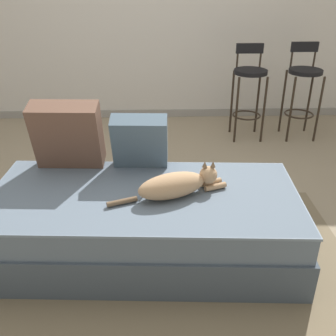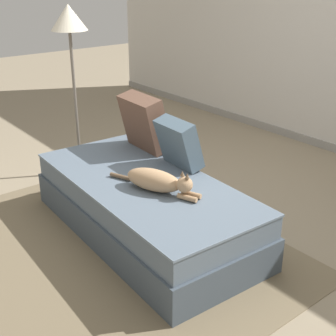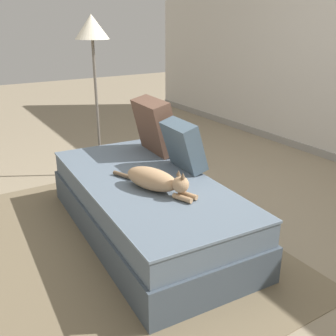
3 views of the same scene
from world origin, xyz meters
name	(u,v)px [view 3 (image 3 of 3)]	position (x,y,z in m)	size (l,w,h in m)	color
ground_plane	(190,219)	(0.00, 0.00, 0.00)	(16.00, 16.00, 0.00)	gray
area_rug	(111,242)	(0.00, -0.70, 0.00)	(2.61, 1.99, 0.01)	#75664C
couch	(146,206)	(0.00, -0.40, 0.22)	(1.96, 0.99, 0.44)	#44505B
throw_pillow_corner	(155,126)	(-0.51, -0.03, 0.67)	(0.46, 0.28, 0.47)	brown
throw_pillow_middle	(183,145)	(-0.03, -0.05, 0.63)	(0.38, 0.25, 0.39)	#4C6070
cat	(155,180)	(0.20, -0.43, 0.51)	(0.72, 0.32, 0.19)	tan
floor_lamp	(93,43)	(-1.30, -0.23, 1.32)	(0.32, 0.32, 1.57)	slate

